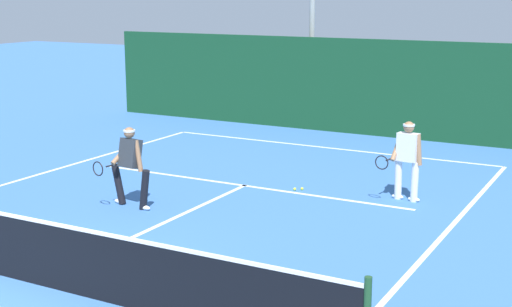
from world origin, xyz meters
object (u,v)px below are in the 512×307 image
at_px(player_near, 130,163).
at_px(tennis_ball, 295,189).
at_px(player_far, 407,157).
at_px(tennis_ball_extra, 302,189).

height_order(player_near, tennis_ball, player_near).
relative_size(player_near, player_far, 0.98).
distance_m(tennis_ball, tennis_ball_extra, 0.16).
distance_m(player_near, player_far, 5.60).
distance_m(player_far, tennis_ball_extra, 2.39).
height_order(tennis_ball, tennis_ball_extra, same).
bearing_deg(player_near, player_far, -138.13).
xyz_separation_m(player_far, tennis_ball, (-2.32, -0.42, -0.88)).
xyz_separation_m(player_near, player_far, (4.67, 3.08, 0.02)).
bearing_deg(player_near, tennis_ball, -122.98).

